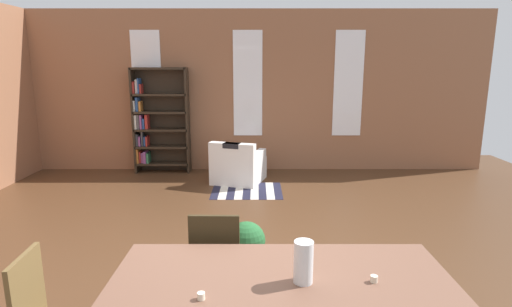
# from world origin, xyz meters

# --- Properties ---
(ground_plane) EXTENTS (11.09, 11.09, 0.00)m
(ground_plane) POSITION_xyz_m (0.00, 0.00, 0.00)
(ground_plane) COLOR #4F321E
(back_wall_brick) EXTENTS (9.19, 0.12, 3.04)m
(back_wall_brick) POSITION_xyz_m (0.00, 4.32, 1.52)
(back_wall_brick) COLOR #956042
(back_wall_brick) RESTS_ON ground
(window_pane_0) EXTENTS (0.55, 0.02, 1.98)m
(window_pane_0) POSITION_xyz_m (-1.91, 4.25, 1.67)
(window_pane_0) COLOR white
(window_pane_1) EXTENTS (0.55, 0.02, 1.98)m
(window_pane_1) POSITION_xyz_m (0.00, 4.25, 1.67)
(window_pane_1) COLOR white
(window_pane_2) EXTENTS (0.55, 0.02, 1.98)m
(window_pane_2) POSITION_xyz_m (1.91, 4.25, 1.67)
(window_pane_2) COLOR white
(dining_table) EXTENTS (2.07, 1.04, 0.78)m
(dining_table) POSITION_xyz_m (0.31, -1.37, 0.70)
(dining_table) COLOR brown
(dining_table) RESTS_ON ground
(vase_on_table) EXTENTS (0.12, 0.12, 0.26)m
(vase_on_table) POSITION_xyz_m (0.43, -1.37, 0.91)
(vase_on_table) COLOR silver
(vase_on_table) RESTS_ON dining_table
(tealight_candle_0) EXTENTS (0.04, 0.04, 0.04)m
(tealight_candle_0) POSITION_xyz_m (0.86, -1.38, 0.80)
(tealight_candle_0) COLOR silver
(tealight_candle_0) RESTS_ON dining_table
(tealight_candle_1) EXTENTS (0.04, 0.04, 0.04)m
(tealight_candle_1) POSITION_xyz_m (-0.15, -1.56, 0.80)
(tealight_candle_1) COLOR silver
(tealight_candle_1) RESTS_ON dining_table
(dining_chair_far_left) EXTENTS (0.41, 0.41, 0.95)m
(dining_chair_far_left) POSITION_xyz_m (-0.16, -0.63, 0.51)
(dining_chair_far_left) COLOR #342A17
(dining_chair_far_left) RESTS_ON ground
(bookshelf_tall) EXTENTS (1.05, 0.29, 1.98)m
(bookshelf_tall) POSITION_xyz_m (-1.72, 4.09, 0.98)
(bookshelf_tall) COLOR #2D2319
(bookshelf_tall) RESTS_ON ground
(armchair_white) EXTENTS (1.00, 1.00, 0.75)m
(armchair_white) POSITION_xyz_m (-0.16, 3.37, 0.28)
(armchair_white) COLOR white
(armchair_white) RESTS_ON ground
(potted_plant_by_shelf) EXTENTS (0.37, 0.37, 0.55)m
(potted_plant_by_shelf) POSITION_xyz_m (0.06, 0.12, 0.30)
(potted_plant_by_shelf) COLOR #333338
(potted_plant_by_shelf) RESTS_ON ground
(striped_rug) EXTENTS (1.15, 0.92, 0.01)m
(striped_rug) POSITION_xyz_m (0.01, 2.85, 0.00)
(striped_rug) COLOR #1E1E33
(striped_rug) RESTS_ON ground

